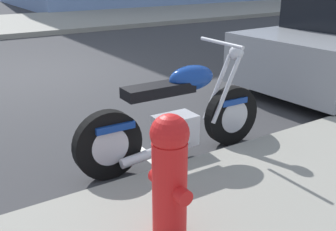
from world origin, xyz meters
name	(u,v)px	position (x,y,z in m)	size (l,w,h in m)	color
ground_plane	(37,75)	(0.00, 0.00, 0.00)	(260.00, 260.00, 0.00)	#333335
sidewalk_far_curb	(256,7)	(12.00, 6.74, 0.07)	(120.00, 5.00, 0.14)	gray
parking_stall_stripe	(138,149)	(0.00, -3.64, 0.00)	(0.12, 2.20, 0.01)	silver
parked_motorcycle	(177,118)	(0.23, -4.03, 0.43)	(2.03, 0.62, 1.11)	black
fire_hydrant	(170,174)	(-0.61, -5.16, 0.58)	(0.24, 0.36, 0.83)	red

